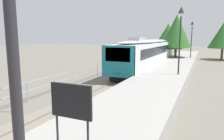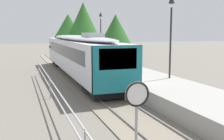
{
  "view_description": "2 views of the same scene",
  "coord_description": "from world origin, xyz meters",
  "px_view_note": "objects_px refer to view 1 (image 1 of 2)",
  "views": [
    {
      "loc": [
        6.26,
        3.01,
        3.86
      ],
      "look_at": [
        0.4,
        16.24,
        1.6
      ],
      "focal_mm": 33.28,
      "sensor_mm": 36.0,
      "label": 1
    },
    {
      "loc": [
        -4.97,
        4.82,
        3.95
      ],
      "look_at": [
        0.0,
        19.24,
        1.8
      ],
      "focal_mm": 43.6,
      "sensor_mm": 36.0,
      "label": 2
    }
  ],
  "objects_px": {
    "platform_notice_board": "(71,103)",
    "speed_limit_sign": "(16,72)",
    "platform_lamp_mid_platform": "(180,28)",
    "commuter_train": "(149,52)",
    "platform_lamp_far_end": "(192,32)"
  },
  "relations": [
    {
      "from": "platform_notice_board",
      "to": "speed_limit_sign",
      "type": "relative_size",
      "value": 0.64
    },
    {
      "from": "platform_lamp_mid_platform",
      "to": "commuter_train",
      "type": "bearing_deg",
      "value": 119.11
    },
    {
      "from": "platform_notice_board",
      "to": "commuter_train",
      "type": "bearing_deg",
      "value": 98.67
    },
    {
      "from": "commuter_train",
      "to": "platform_notice_board",
      "type": "height_order",
      "value": "commuter_train"
    },
    {
      "from": "platform_lamp_far_end",
      "to": "platform_notice_board",
      "type": "xyz_separation_m",
      "value": [
        -1.23,
        -29.01,
        -2.44
      ]
    },
    {
      "from": "commuter_train",
      "to": "speed_limit_sign",
      "type": "height_order",
      "value": "commuter_train"
    },
    {
      "from": "platform_lamp_mid_platform",
      "to": "platform_notice_board",
      "type": "xyz_separation_m",
      "value": [
        -1.23,
        -13.14,
        -2.44
      ]
    },
    {
      "from": "platform_notice_board",
      "to": "platform_lamp_far_end",
      "type": "bearing_deg",
      "value": 87.57
    },
    {
      "from": "platform_lamp_mid_platform",
      "to": "speed_limit_sign",
      "type": "height_order",
      "value": "platform_lamp_mid_platform"
    },
    {
      "from": "platform_lamp_mid_platform",
      "to": "platform_lamp_far_end",
      "type": "distance_m",
      "value": 15.86
    },
    {
      "from": "platform_notice_board",
      "to": "speed_limit_sign",
      "type": "height_order",
      "value": "speed_limit_sign"
    },
    {
      "from": "platform_lamp_mid_platform",
      "to": "speed_limit_sign",
      "type": "relative_size",
      "value": 1.91
    },
    {
      "from": "platform_notice_board",
      "to": "speed_limit_sign",
      "type": "distance_m",
      "value": 6.48
    },
    {
      "from": "commuter_train",
      "to": "platform_lamp_far_end",
      "type": "height_order",
      "value": "platform_lamp_far_end"
    },
    {
      "from": "platform_lamp_far_end",
      "to": "commuter_train",
      "type": "bearing_deg",
      "value": -119.51
    }
  ]
}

